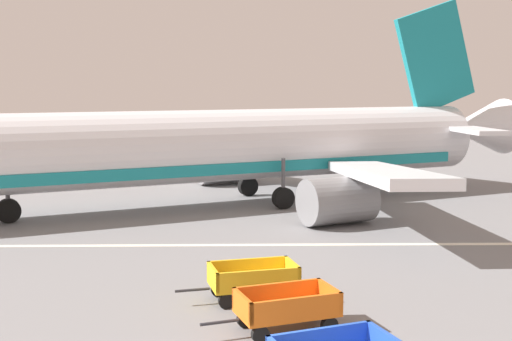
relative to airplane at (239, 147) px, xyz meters
The scene contains 4 objects.
apron_stripe 9.74m from the airplane, 82.26° to the right, with size 120.00×0.36×0.01m, color silver.
airplane is the anchor object (origin of this frame).
baggage_cart_fourth_in_row 18.51m from the airplane, 85.95° to the right, with size 3.60×2.13×1.07m.
baggage_cart_far_end 16.04m from the airplane, 88.29° to the right, with size 3.62×1.95×1.07m.
Camera 1 is at (-1.04, -12.23, 6.26)m, focal length 46.43 mm.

